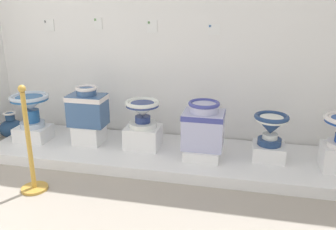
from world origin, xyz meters
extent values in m
cube|color=white|center=(2.19, 2.72, 1.41)|extent=(4.58, 0.06, 2.82)
cube|color=white|center=(2.19, 2.20, 0.05)|extent=(3.82, 0.94, 0.11)
cube|color=white|center=(0.62, 2.17, 0.18)|extent=(0.35, 0.29, 0.15)
cylinder|color=silver|center=(0.62, 2.17, 0.29)|extent=(0.26, 0.26, 0.06)
cylinder|color=#215798|center=(0.62, 2.17, 0.39)|extent=(0.17, 0.17, 0.14)
cone|color=silver|center=(0.62, 2.17, 0.53)|extent=(0.40, 0.40, 0.15)
cylinder|color=#215798|center=(0.62, 2.17, 0.58)|extent=(0.40, 0.40, 0.03)
torus|color=silver|center=(0.62, 2.17, 0.60)|extent=(0.41, 0.41, 0.04)
cylinder|color=#215798|center=(0.62, 2.17, 0.60)|extent=(0.28, 0.28, 0.01)
cube|color=white|center=(1.26, 2.23, 0.21)|extent=(0.29, 0.29, 0.20)
cube|color=#3A5C8B|center=(1.26, 2.23, 0.48)|extent=(0.39, 0.25, 0.33)
cube|color=white|center=(1.26, 2.23, 0.61)|extent=(0.40, 0.26, 0.05)
cylinder|color=#3A5C8B|center=(1.26, 2.23, 0.68)|extent=(0.21, 0.21, 0.07)
torus|color=white|center=(1.26, 2.23, 0.72)|extent=(0.23, 0.23, 0.04)
cube|color=white|center=(1.86, 2.24, 0.22)|extent=(0.35, 0.31, 0.23)
cylinder|color=white|center=(1.86, 2.24, 0.36)|extent=(0.29, 0.29, 0.05)
cylinder|color=navy|center=(1.86, 2.24, 0.42)|extent=(0.16, 0.16, 0.07)
cone|color=white|center=(1.86, 2.24, 0.52)|extent=(0.34, 0.34, 0.14)
cylinder|color=navy|center=(1.86, 2.24, 0.57)|extent=(0.34, 0.34, 0.03)
torus|color=white|center=(1.86, 2.24, 0.59)|extent=(0.35, 0.35, 0.04)
cylinder|color=navy|center=(1.86, 2.24, 0.59)|extent=(0.24, 0.24, 0.01)
cube|color=white|center=(2.50, 2.15, 0.16)|extent=(0.34, 0.39, 0.10)
cube|color=#B6B8DF|center=(2.50, 2.15, 0.39)|extent=(0.39, 0.31, 0.36)
cube|color=#3C4295|center=(2.50, 2.15, 0.53)|extent=(0.40, 0.32, 0.05)
cylinder|color=#B6B8DF|center=(2.50, 2.15, 0.61)|extent=(0.28, 0.28, 0.08)
torus|color=#3C4295|center=(2.50, 2.15, 0.65)|extent=(0.30, 0.30, 0.04)
cube|color=white|center=(3.14, 2.23, 0.18)|extent=(0.30, 0.29, 0.15)
cylinder|color=navy|center=(3.14, 2.23, 0.29)|extent=(0.23, 0.23, 0.06)
cylinder|color=white|center=(3.14, 2.23, 0.35)|extent=(0.15, 0.15, 0.05)
cone|color=navy|center=(3.14, 2.23, 0.45)|extent=(0.31, 0.31, 0.17)
cylinder|color=white|center=(3.14, 2.23, 0.52)|extent=(0.31, 0.31, 0.03)
torus|color=navy|center=(3.14, 2.23, 0.54)|extent=(0.33, 0.33, 0.04)
cylinder|color=white|center=(3.14, 2.23, 0.53)|extent=(0.22, 0.22, 0.01)
cube|color=white|center=(0.64, 2.69, 1.31)|extent=(0.13, 0.01, 0.13)
cube|color=slate|center=(0.59, 2.69, 1.35)|extent=(0.02, 0.01, 0.02)
cube|color=white|center=(1.24, 2.69, 1.34)|extent=(0.09, 0.01, 0.13)
cube|color=#5B9E4C|center=(1.21, 2.69, 1.38)|extent=(0.02, 0.01, 0.02)
cube|color=white|center=(1.86, 2.69, 1.32)|extent=(0.11, 0.01, 0.13)
cube|color=#5B9E4C|center=(1.82, 2.69, 1.36)|extent=(0.02, 0.01, 0.02)
cube|color=white|center=(2.52, 2.69, 1.30)|extent=(0.12, 0.01, 0.11)
cube|color=#386BAD|center=(2.48, 2.69, 1.33)|extent=(0.02, 0.01, 0.02)
cylinder|color=white|center=(0.20, 2.37, 0.01)|extent=(0.18, 0.18, 0.03)
ellipsoid|color=navy|center=(0.20, 2.37, 0.14)|extent=(0.28, 0.28, 0.21)
cylinder|color=navy|center=(0.20, 2.37, 0.28)|extent=(0.11, 0.11, 0.08)
torus|color=white|center=(0.20, 2.37, 0.33)|extent=(0.15, 0.15, 0.02)
cylinder|color=gold|center=(1.13, 1.36, 0.01)|extent=(0.23, 0.23, 0.02)
cylinder|color=gold|center=(1.13, 1.36, 0.45)|extent=(0.04, 0.04, 0.86)
sphere|color=gold|center=(1.13, 1.36, 0.91)|extent=(0.06, 0.06, 0.06)
camera|label=1|loc=(2.88, -1.10, 1.59)|focal=38.11mm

